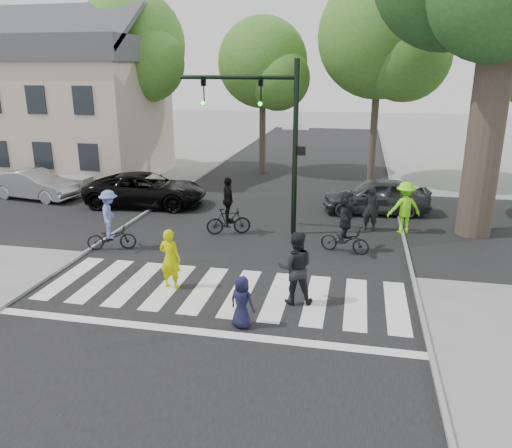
{
  "coord_description": "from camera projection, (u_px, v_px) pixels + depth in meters",
  "views": [
    {
      "loc": [
        3.35,
        -10.73,
        5.67
      ],
      "look_at": [
        0.5,
        3.0,
        1.3
      ],
      "focal_mm": 35.0,
      "sensor_mm": 36.0,
      "label": 1
    }
  ],
  "objects": [
    {
      "name": "bg_tree_2",
      "position": [
        267.0,
        67.0,
        26.52
      ],
      "size": [
        5.04,
        4.8,
        8.4
      ],
      "color": "brown",
      "rests_on": "ground"
    },
    {
      "name": "pedestrian_adult",
      "position": [
        296.0,
        268.0,
        12.39
      ],
      "size": [
        1.02,
        0.86,
        1.88
      ],
      "primitive_type": "imported",
      "rotation": [
        0.0,
        0.0,
        3.31
      ],
      "color": "black",
      "rests_on": "ground"
    },
    {
      "name": "ground",
      "position": [
        212.0,
        308.0,
        12.37
      ],
      "size": [
        120.0,
        120.0,
        0.0
      ],
      "primitive_type": "plane",
      "color": "gray",
      "rests_on": "ground"
    },
    {
      "name": "bg_tree_0",
      "position": [
        56.0,
        60.0,
        28.16
      ],
      "size": [
        5.46,
        5.2,
        8.97
      ],
      "color": "brown",
      "rests_on": "ground"
    },
    {
      "name": "car_silver",
      "position": [
        35.0,
        184.0,
        22.56
      ],
      "size": [
        4.21,
        2.0,
        1.33
      ],
      "primitive_type": "imported",
      "rotation": [
        0.0,
        0.0,
        1.42
      ],
      "color": "#9E9EA2",
      "rests_on": "ground"
    },
    {
      "name": "road_cross",
      "position": [
        269.0,
        218.0,
        19.84
      ],
      "size": [
        70.0,
        10.0,
        0.01
      ],
      "primitive_type": "cube",
      "color": "black",
      "rests_on": "ground"
    },
    {
      "name": "road_stem",
      "position": [
        254.0,
        242.0,
        17.04
      ],
      "size": [
        10.0,
        70.0,
        0.01
      ],
      "primitive_type": "cube",
      "color": "black",
      "rests_on": "ground"
    },
    {
      "name": "bg_tree_3",
      "position": [
        387.0,
        41.0,
        23.74
      ],
      "size": [
        6.3,
        6.0,
        10.2
      ],
      "color": "brown",
      "rests_on": "ground"
    },
    {
      "name": "car_suv",
      "position": [
        146.0,
        190.0,
        21.42
      ],
      "size": [
        5.31,
        2.8,
        1.42
      ],
      "primitive_type": "imported",
      "rotation": [
        0.0,
        0.0,
        1.66
      ],
      "color": "black",
      "rests_on": "ground"
    },
    {
      "name": "traffic_signal",
      "position": [
        271.0,
        123.0,
        16.93
      ],
      "size": [
        4.45,
        0.29,
        6.0
      ],
      "color": "black",
      "rests_on": "ground"
    },
    {
      "name": "pedestrian_woman",
      "position": [
        170.0,
        259.0,
        13.28
      ],
      "size": [
        0.66,
        0.49,
        1.66
      ],
      "primitive_type": "imported",
      "rotation": [
        0.0,
        0.0,
        2.98
      ],
      "color": "#C7D400",
      "rests_on": "ground"
    },
    {
      "name": "cyclist_right",
      "position": [
        346.0,
        226.0,
        15.85
      ],
      "size": [
        1.68,
        1.55,
        2.02
      ],
      "color": "black",
      "rests_on": "ground"
    },
    {
      "name": "crosswalk",
      "position": [
        219.0,
        296.0,
        12.98
      ],
      "size": [
        10.0,
        3.85,
        0.01
      ],
      "color": "silver",
      "rests_on": "ground"
    },
    {
      "name": "curb_left",
      "position": [
        117.0,
        232.0,
        18.01
      ],
      "size": [
        0.1,
        70.0,
        0.1
      ],
      "primitive_type": "cube",
      "color": "gray",
      "rests_on": "ground"
    },
    {
      "name": "car_grey",
      "position": [
        376.0,
        196.0,
        20.3
      ],
      "size": [
        4.44,
        2.19,
        1.45
      ],
      "primitive_type": "imported",
      "rotation": [
        0.0,
        0.0,
        -1.46
      ],
      "color": "#313235",
      "rests_on": "ground"
    },
    {
      "name": "pedestrian_child",
      "position": [
        242.0,
        302.0,
        11.29
      ],
      "size": [
        0.7,
        0.57,
        1.24
      ],
      "primitive_type": "imported",
      "rotation": [
        0.0,
        0.0,
        2.82
      ],
      "color": "#151533",
      "rests_on": "ground"
    },
    {
      "name": "bystander_dark",
      "position": [
        370.0,
        208.0,
        18.08
      ],
      "size": [
        0.62,
        0.42,
        1.66
      ],
      "primitive_type": "imported",
      "rotation": [
        0.0,
        0.0,
        3.1
      ],
      "color": "black",
      "rests_on": "ground"
    },
    {
      "name": "bystander_hivis",
      "position": [
        405.0,
        208.0,
        17.77
      ],
      "size": [
        1.37,
        1.05,
        1.88
      ],
      "primitive_type": "imported",
      "rotation": [
        0.0,
        0.0,
        3.47
      ],
      "color": "#7FFF17",
      "rests_on": "ground"
    },
    {
      "name": "house",
      "position": [
        78.0,
        106.0,
        26.54
      ],
      "size": [
        8.4,
        8.1,
        8.82
      ],
      "color": "beige",
      "rests_on": "ground"
    },
    {
      "name": "curb_right",
      "position": [
        407.0,
        252.0,
        16.04
      ],
      "size": [
        0.1,
        70.0,
        0.1
      ],
      "primitive_type": "cube",
      "color": "gray",
      "rests_on": "ground"
    },
    {
      "name": "cyclist_left",
      "position": [
        110.0,
        224.0,
        16.13
      ],
      "size": [
        1.66,
        1.16,
        1.99
      ],
      "color": "black",
      "rests_on": "ground"
    },
    {
      "name": "bg_tree_1",
      "position": [
        135.0,
        50.0,
        26.55
      ],
      "size": [
        6.09,
        5.8,
        9.8
      ],
      "color": "brown",
      "rests_on": "ground"
    },
    {
      "name": "cyclist_mid",
      "position": [
        228.0,
        211.0,
        17.66
      ],
      "size": [
        1.64,
        1.04,
        2.07
      ],
      "color": "black",
      "rests_on": "ground"
    }
  ]
}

